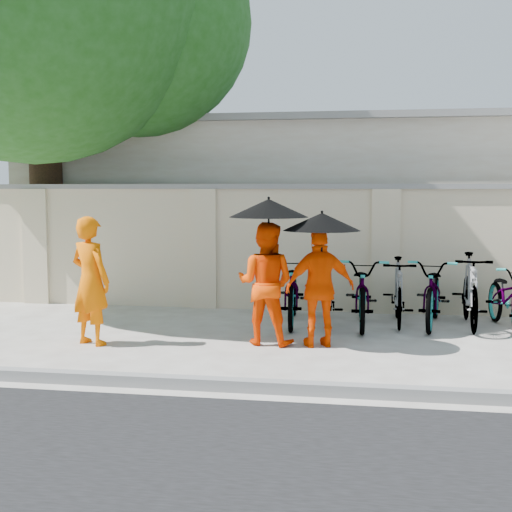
# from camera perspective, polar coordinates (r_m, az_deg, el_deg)

# --- Properties ---
(ground) EXTENTS (80.00, 80.00, 0.00)m
(ground) POSITION_cam_1_polar(r_m,az_deg,el_deg) (8.94, -2.64, -7.58)
(ground) COLOR beige
(kerb) EXTENTS (40.00, 0.16, 0.12)m
(kerb) POSITION_cam_1_polar(r_m,az_deg,el_deg) (7.32, -5.54, -10.06)
(kerb) COLOR gray
(kerb) RESTS_ON ground
(compound_wall) EXTENTS (20.00, 0.30, 2.00)m
(compound_wall) POSITION_cam_1_polar(r_m,az_deg,el_deg) (11.78, 5.44, 0.49)
(compound_wall) COLOR #C2B798
(compound_wall) RESTS_ON ground
(building_behind) EXTENTS (14.00, 6.00, 3.20)m
(building_behind) POSITION_cam_1_polar(r_m,az_deg,el_deg) (15.51, 10.22, 3.85)
(building_behind) COLOR beige
(building_behind) RESTS_ON ground
(shade_tree) EXTENTS (6.70, 6.20, 8.20)m
(shade_tree) POSITION_cam_1_polar(r_m,az_deg,el_deg) (13.11, -16.46, 18.85)
(shade_tree) COLOR #462C19
(shade_tree) RESTS_ON ground
(monk_left) EXTENTS (0.71, 0.60, 1.66)m
(monk_left) POSITION_cam_1_polar(r_m,az_deg,el_deg) (9.39, -13.11, -1.94)
(monk_left) COLOR #F26300
(monk_left) RESTS_ON ground
(monk_center) EXTENTS (0.86, 0.72, 1.58)m
(monk_center) POSITION_cam_1_polar(r_m,az_deg,el_deg) (9.18, 0.78, -2.21)
(monk_center) COLOR #FD3E00
(monk_center) RESTS_ON ground
(parasol_center) EXTENTS (1.01, 1.01, 0.98)m
(parasol_center) POSITION_cam_1_polar(r_m,az_deg,el_deg) (9.01, 1.02, 3.85)
(parasol_center) COLOR black
(parasol_center) RESTS_ON ground
(monk_right) EXTENTS (0.96, 0.65, 1.51)m
(monk_right) POSITION_cam_1_polar(r_m,az_deg,el_deg) (9.06, 5.16, -2.55)
(monk_right) COLOR #FB4400
(monk_right) RESTS_ON ground
(parasol_right) EXTENTS (0.97, 0.97, 0.85)m
(parasol_right) POSITION_cam_1_polar(r_m,az_deg,el_deg) (8.90, 5.29, 2.75)
(parasol_right) COLOR black
(parasol_right) RESTS_ON ground
(bike_0) EXTENTS (0.86, 2.02, 1.03)m
(bike_0) POSITION_cam_1_polar(r_m,az_deg,el_deg) (10.61, 3.02, -2.67)
(bike_0) COLOR slate
(bike_0) RESTS_ON ground
(bike_1) EXTENTS (0.59, 1.67, 0.98)m
(bike_1) POSITION_cam_1_polar(r_m,az_deg,el_deg) (10.63, 5.81, -2.81)
(bike_1) COLOR slate
(bike_1) RESTS_ON ground
(bike_2) EXTENTS (0.75, 1.97, 1.02)m
(bike_2) POSITION_cam_1_polar(r_m,az_deg,el_deg) (10.50, 8.55, -2.83)
(bike_2) COLOR slate
(bike_2) RESTS_ON ground
(bike_3) EXTENTS (0.48, 1.65, 0.99)m
(bike_3) POSITION_cam_1_polar(r_m,az_deg,el_deg) (10.72, 11.31, -2.80)
(bike_3) COLOR slate
(bike_3) RESTS_ON ground
(bike_4) EXTENTS (0.92, 1.99, 1.01)m
(bike_4) POSITION_cam_1_polar(r_m,az_deg,el_deg) (10.72, 14.05, -2.81)
(bike_4) COLOR slate
(bike_4) RESTS_ON ground
(bike_5) EXTENTS (0.55, 1.80, 1.08)m
(bike_5) POSITION_cam_1_polar(r_m,az_deg,el_deg) (10.77, 16.77, -2.66)
(bike_5) COLOR slate
(bike_5) RESTS_ON ground
(bike_6) EXTENTS (0.83, 1.85, 0.94)m
(bike_6) POSITION_cam_1_polar(r_m,az_deg,el_deg) (10.77, 19.52, -3.11)
(bike_6) COLOR slate
(bike_6) RESTS_ON ground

